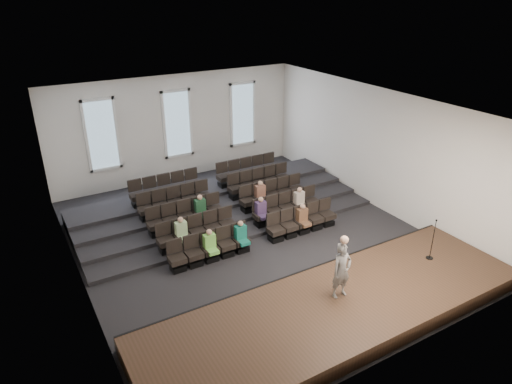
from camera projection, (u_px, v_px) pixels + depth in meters
ground at (251, 238)px, 17.10m from camera, size 14.00×14.00×0.00m
ceiling at (250, 106)px, 15.02m from camera, size 12.00×14.00×0.02m
wall_back at (177, 128)px, 21.58m from camera, size 12.00×0.04×5.00m
wall_front at (400, 277)px, 10.54m from camera, size 12.00×0.04×5.00m
wall_left at (71, 217)px, 13.30m from camera, size 0.04×14.00×5.00m
wall_right at (377, 149)px, 18.82m from camera, size 0.04×14.00×5.00m
stage at (339, 309)px, 12.98m from camera, size 11.80×3.60×0.50m
stage_lip at (303, 277)px, 14.38m from camera, size 11.80×0.06×0.52m
risers at (214, 202)px, 19.51m from camera, size 11.80×4.80×0.60m
seating_rows at (231, 206)px, 18.03m from camera, size 6.80×4.70×1.67m
windows at (177, 124)px, 21.44m from camera, size 8.44×0.10×3.24m
audience at (246, 216)px, 17.01m from camera, size 5.45×2.64×1.10m
speaker at (342, 271)px, 12.81m from camera, size 0.62×0.41×1.69m
mic_stand at (431, 247)px, 14.76m from camera, size 0.24×0.24×1.43m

